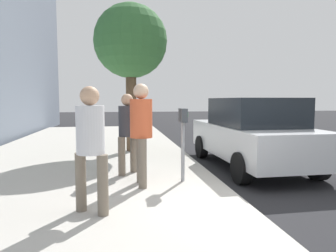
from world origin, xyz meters
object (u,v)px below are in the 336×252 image
object	(u,v)px
parking_meter	(183,129)
street_tree	(131,43)
pedestrian_bystander	(91,139)
parking_officer	(127,128)
pedestrian_at_meter	(141,125)
parked_sedan_near	(252,133)

from	to	relation	value
parking_meter	street_tree	world-z (taller)	street_tree
pedestrian_bystander	parking_officer	size ratio (longest dim) A/B	1.03
pedestrian_at_meter	parking_officer	xyz separation A→B (m)	(0.91, 0.23, -0.13)
pedestrian_at_meter	parking_officer	distance (m)	0.95
parking_meter	parking_officer	bearing A→B (deg)	53.80
parking_meter	pedestrian_bystander	world-z (taller)	pedestrian_bystander
parking_meter	pedestrian_at_meter	bearing A→B (deg)	100.45
pedestrian_at_meter	parked_sedan_near	world-z (taller)	pedestrian_at_meter
pedestrian_bystander	parking_officer	world-z (taller)	pedestrian_bystander
pedestrian_bystander	parking_officer	xyz separation A→B (m)	(2.18, -0.55, -0.04)
parking_officer	parked_sedan_near	size ratio (longest dim) A/B	0.38
parking_officer	parked_sedan_near	distance (m)	3.23
pedestrian_at_meter	street_tree	bearing A→B (deg)	89.22
parking_meter	street_tree	size ratio (longest dim) A/B	0.32
parking_meter	pedestrian_at_meter	distance (m)	0.83
parked_sedan_near	street_tree	size ratio (longest dim) A/B	1.00
parked_sedan_near	street_tree	bearing A→B (deg)	53.37
pedestrian_at_meter	parked_sedan_near	bearing A→B (deg)	28.47
parking_meter	parked_sedan_near	bearing A→B (deg)	-54.06
parked_sedan_near	parking_officer	bearing A→B (deg)	103.60
parked_sedan_near	parking_meter	bearing A→B (deg)	125.94
street_tree	parked_sedan_near	bearing A→B (deg)	-126.63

